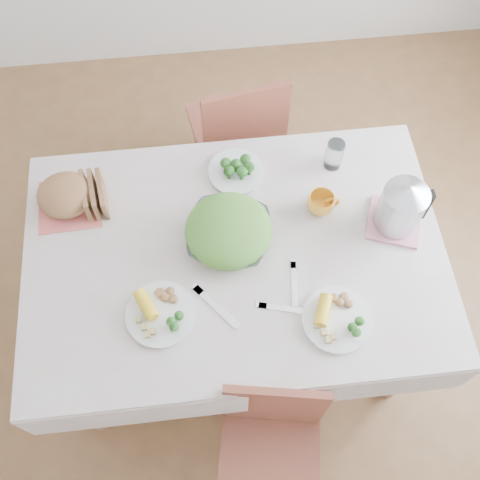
{
  "coord_description": "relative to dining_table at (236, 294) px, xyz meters",
  "views": [
    {
      "loc": [
        -0.08,
        -0.88,
        2.55
      ],
      "look_at": [
        0.02,
        0.02,
        0.82
      ],
      "focal_mm": 42.0,
      "sensor_mm": 36.0,
      "label": 1
    }
  ],
  "objects": [
    {
      "name": "electric_kettle",
      "position": [
        0.59,
        0.06,
        0.51
      ],
      "size": [
        0.2,
        0.2,
        0.22
      ],
      "primitive_type": "cylinder",
      "rotation": [
        0.0,
        0.0,
        0.33
      ],
      "color": "#B2B5BA",
      "rests_on": "pink_tray"
    },
    {
      "name": "broccoli_plate",
      "position": [
        0.04,
        0.34,
        0.4
      ],
      "size": [
        0.26,
        0.26,
        0.02
      ],
      "primitive_type": "cylinder",
      "rotation": [
        0.0,
        0.0,
        0.23
      ],
      "color": "beige",
      "rests_on": "tablecloth"
    },
    {
      "name": "napkin",
      "position": [
        -0.59,
        0.27,
        0.39
      ],
      "size": [
        0.24,
        0.24,
        0.0
      ],
      "primitive_type": "cube",
      "rotation": [
        0.0,
        0.0,
        0.05
      ],
      "color": "#D85F57",
      "rests_on": "tablecloth"
    },
    {
      "name": "fork_left",
      "position": [
        -0.08,
        -0.2,
        0.39
      ],
      "size": [
        0.15,
        0.18,
        0.0
      ],
      "primitive_type": "cube",
      "rotation": [
        0.0,
        0.0,
        0.69
      ],
      "color": "silver",
      "rests_on": "tablecloth"
    },
    {
      "name": "floor",
      "position": [
        0.0,
        0.0,
        -0.38
      ],
      "size": [
        3.6,
        3.6,
        0.0
      ],
      "primitive_type": "plane",
      "color": "brown",
      "rests_on": "ground"
    },
    {
      "name": "dinner_plate_right",
      "position": [
        0.31,
        -0.29,
        0.4
      ],
      "size": [
        0.33,
        0.33,
        0.02
      ],
      "primitive_type": "cylinder",
      "rotation": [
        0.0,
        0.0,
        -0.72
      ],
      "color": "white",
      "rests_on": "tablecloth"
    },
    {
      "name": "chair_near",
      "position": [
        0.05,
        -0.67,
        0.09
      ],
      "size": [
        0.42,
        0.42,
        0.8
      ],
      "primitive_type": "cube",
      "rotation": [
        0.0,
        0.0,
        -0.18
      ],
      "color": "brown",
      "rests_on": "floor"
    },
    {
      "name": "dining_table",
      "position": [
        0.0,
        0.0,
        0.0
      ],
      "size": [
        1.4,
        0.9,
        0.75
      ],
      "primitive_type": "cube",
      "color": "brown",
      "rests_on": "floor"
    },
    {
      "name": "glass_tumbler",
      "position": [
        0.41,
        0.34,
        0.45
      ],
      "size": [
        0.08,
        0.08,
        0.13
      ],
      "primitive_type": "cylinder",
      "rotation": [
        0.0,
        0.0,
        -0.25
      ],
      "color": "white",
      "rests_on": "tablecloth"
    },
    {
      "name": "salad_bowl",
      "position": [
        -0.02,
        0.06,
        0.42
      ],
      "size": [
        0.36,
        0.36,
        0.07
      ],
      "primitive_type": "imported",
      "rotation": [
        0.0,
        0.0,
        -0.27
      ],
      "color": "white",
      "rests_on": "tablecloth"
    },
    {
      "name": "dinner_plate_left",
      "position": [
        -0.27,
        -0.21,
        0.4
      ],
      "size": [
        0.26,
        0.26,
        0.02
      ],
      "primitive_type": "cylinder",
      "rotation": [
        0.0,
        0.0,
        0.08
      ],
      "color": "white",
      "rests_on": "tablecloth"
    },
    {
      "name": "fork_right",
      "position": [
        0.19,
        -0.14,
        0.39
      ],
      "size": [
        0.04,
        0.17,
        0.0
      ],
      "primitive_type": "cube",
      "rotation": [
        0.0,
        0.0,
        -0.12
      ],
      "color": "silver",
      "rests_on": "tablecloth"
    },
    {
      "name": "yellow_mug",
      "position": [
        0.33,
        0.15,
        0.43
      ],
      "size": [
        0.11,
        0.11,
        0.08
      ],
      "primitive_type": "imported",
      "rotation": [
        0.0,
        0.0,
        -0.05
      ],
      "color": "gold",
      "rests_on": "tablecloth"
    },
    {
      "name": "pink_tray",
      "position": [
        0.59,
        0.06,
        0.4
      ],
      "size": [
        0.24,
        0.24,
        0.01
      ],
      "primitive_type": "cube",
      "rotation": [
        0.0,
        0.0,
        -0.35
      ],
      "color": "#D07F8E",
      "rests_on": "tablecloth"
    },
    {
      "name": "chair_far",
      "position": [
        0.09,
        0.82,
        0.09
      ],
      "size": [
        0.45,
        0.45,
        0.87
      ],
      "primitive_type": "cube",
      "rotation": [
        0.0,
        0.0,
        3.31
      ],
      "color": "brown",
      "rests_on": "floor"
    },
    {
      "name": "tablecloth",
      "position": [
        0.0,
        0.0,
        0.38
      ],
      "size": [
        1.5,
        1.0,
        0.01
      ],
      "primitive_type": "cube",
      "color": "beige",
      "rests_on": "dining_table"
    },
    {
      "name": "bread_loaf",
      "position": [
        -0.59,
        0.27,
        0.45
      ],
      "size": [
        0.26,
        0.25,
        0.12
      ],
      "primitive_type": "ellipsoid",
      "rotation": [
        0.0,
        0.0,
        0.33
      ],
      "color": "brown",
      "rests_on": "napkin"
    },
    {
      "name": "knife",
      "position": [
        0.15,
        -0.23,
        0.39
      ],
      "size": [
        0.18,
        0.07,
        0.0
      ],
      "primitive_type": "cube",
      "rotation": [
        0.0,
        0.0,
        1.31
      ],
      "color": "silver",
      "rests_on": "tablecloth"
    }
  ]
}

